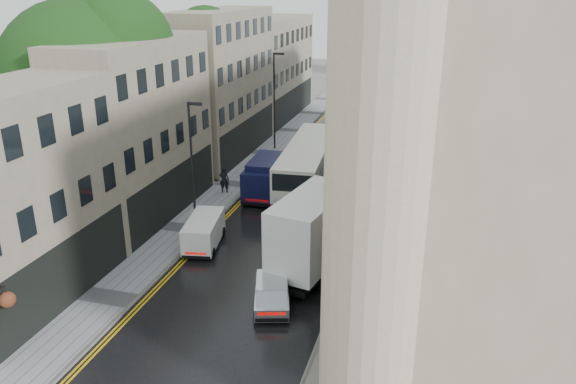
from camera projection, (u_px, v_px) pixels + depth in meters
The scene contains 15 objects.
road at pixel (310, 193), 40.25m from camera, with size 9.00×85.00×0.02m, color black.
left_sidewalk at pixel (234, 184), 41.71m from camera, with size 2.70×85.00×0.12m, color gray.
right_sidewalk at pixel (386, 199), 38.86m from camera, with size 1.80×85.00×0.12m, color slate.
old_shop_row at pixel (199, 96), 42.78m from camera, with size 4.50×56.00×12.00m, color gray, non-canonical shape.
modern_block at pixel (472, 109), 33.82m from camera, with size 8.00×40.00×14.00m, color beige, non-canonical shape.
tree_near at pixel (84, 109), 34.21m from camera, with size 10.56×10.56×13.89m, color black, non-canonical shape.
tree_far at pixel (183, 85), 46.09m from camera, with size 9.24×9.24×12.46m, color black, non-canonical shape.
cream_bus at pixel (281, 181), 37.49m from camera, with size 2.82×12.39×3.38m, color silver, non-canonical shape.
white_lorry at pixel (282, 240), 27.83m from camera, with size 2.47×8.23×4.32m, color white, non-canonical shape.
silver_hatchback at pixel (256, 306), 24.93m from camera, with size 1.55×3.54×1.33m, color #B6B7BB, non-canonical shape.
white_van at pixel (184, 242), 30.61m from camera, with size 1.67×3.89×1.76m, color white, non-canonical shape.
navy_van at pixel (245, 183), 37.78m from camera, with size 2.26×5.65×2.88m, color #0E1034, non-canonical shape.
pedestrian at pixel (224, 180), 39.69m from camera, with size 0.69×0.45×1.89m, color black.
lamp_post_near at pixel (192, 167), 32.98m from camera, with size 0.87×0.19×7.69m, color black, non-canonical shape.
lamp_post_far at pixel (274, 102), 49.03m from camera, with size 0.94×0.21×8.40m, color black, non-canonical shape.
Camera 1 is at (8.65, -9.17, 14.25)m, focal length 35.00 mm.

